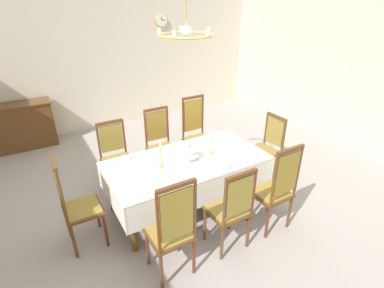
{
  "coord_description": "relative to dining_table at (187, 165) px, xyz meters",
  "views": [
    {
      "loc": [
        -1.68,
        -2.92,
        2.71
      ],
      "look_at": [
        0.1,
        0.11,
        0.95
      ],
      "focal_mm": 27.47,
      "sensor_mm": 36.0,
      "label": 1
    }
  ],
  "objects": [
    {
      "name": "ground",
      "position": [
        0.0,
        -0.07,
        -0.69
      ],
      "size": [
        7.27,
        7.2,
        0.04
      ],
      "primitive_type": "cube",
      "color": "#A9A09C"
    },
    {
      "name": "back_wall",
      "position": [
        0.0,
        3.57,
        0.84
      ],
      "size": [
        7.27,
        0.08,
        3.03
      ],
      "primitive_type": "cube",
      "color": "beige",
      "rests_on": "ground"
    },
    {
      "name": "right_wall",
      "position": [
        3.68,
        -0.07,
        0.84
      ],
      "size": [
        0.08,
        7.2,
        3.03
      ],
      "primitive_type": "cube",
      "color": "beige",
      "rests_on": "ground"
    },
    {
      "name": "dining_table",
      "position": [
        0.0,
        0.0,
        0.0
      ],
      "size": [
        2.13,
        1.07,
        0.75
      ],
      "color": "#5D3C10",
      "rests_on": "ground"
    },
    {
      "name": "tablecloth",
      "position": [
        0.0,
        -0.0,
        -0.02
      ],
      "size": [
        2.15,
        1.09,
        0.38
      ],
      "color": "white",
      "rests_on": "dining_table"
    },
    {
      "name": "chair_south_a",
      "position": [
        -0.71,
        -0.95,
        -0.05
      ],
      "size": [
        0.44,
        0.42,
        1.24
      ],
      "color": "brown",
      "rests_on": "ground"
    },
    {
      "name": "chair_north_a",
      "position": [
        -0.71,
        0.94,
        -0.1
      ],
      "size": [
        0.44,
        0.42,
        1.09
      ],
      "rotation": [
        0.0,
        0.0,
        3.14
      ],
      "color": "brown",
      "rests_on": "ground"
    },
    {
      "name": "chair_south_b",
      "position": [
        0.04,
        -0.94,
        -0.1
      ],
      "size": [
        0.44,
        0.42,
        1.11
      ],
      "color": "brown",
      "rests_on": "ground"
    },
    {
      "name": "chair_north_b",
      "position": [
        0.04,
        0.94,
        -0.08
      ],
      "size": [
        0.44,
        0.42,
        1.16
      ],
      "rotation": [
        0.0,
        0.0,
        3.14
      ],
      "color": "brown",
      "rests_on": "ground"
    },
    {
      "name": "chair_south_c",
      "position": [
        0.72,
        -0.95,
        -0.06
      ],
      "size": [
        0.44,
        0.42,
        1.22
      ],
      "color": "#543110",
      "rests_on": "ground"
    },
    {
      "name": "chair_north_c",
      "position": [
        0.72,
        0.95,
        -0.05
      ],
      "size": [
        0.44,
        0.42,
        1.24
      ],
      "rotation": [
        0.0,
        0.0,
        3.14
      ],
      "color": "brown",
      "rests_on": "ground"
    },
    {
      "name": "chair_head_west",
      "position": [
        -1.47,
        0.0,
        -0.06
      ],
      "size": [
        0.42,
        0.44,
        1.21
      ],
      "rotation": [
        0.0,
        0.0,
        -1.57
      ],
      "color": "brown",
      "rests_on": "ground"
    },
    {
      "name": "chair_head_east",
      "position": [
        1.47,
        0.0,
        -0.11
      ],
      "size": [
        0.42,
        0.44,
        1.08
      ],
      "rotation": [
        0.0,
        0.0,
        1.57
      ],
      "color": "brown",
      "rests_on": "ground"
    },
    {
      "name": "soup_tureen",
      "position": [
        0.04,
        -0.0,
        0.18
      ],
      "size": [
        0.26,
        0.26,
        0.21
      ],
      "color": "silver",
      "rests_on": "tablecloth"
    },
    {
      "name": "candlestick_west",
      "position": [
        -0.38,
        0.0,
        0.24
      ],
      "size": [
        0.07,
        0.07,
        0.39
      ],
      "color": "gold",
      "rests_on": "tablecloth"
    },
    {
      "name": "candlestick_east",
      "position": [
        0.38,
        0.0,
        0.22
      ],
      "size": [
        0.07,
        0.07,
        0.36
      ],
      "color": "gold",
      "rests_on": "tablecloth"
    },
    {
      "name": "bowl_near_left",
      "position": [
        0.28,
        -0.41,
        0.1
      ],
      "size": [
        0.18,
        0.18,
        0.04
      ],
      "color": "silver",
      "rests_on": "tablecloth"
    },
    {
      "name": "bowl_near_right",
      "position": [
        -0.71,
        0.43,
        0.1
      ],
      "size": [
        0.16,
        0.16,
        0.04
      ],
      "color": "silver",
      "rests_on": "tablecloth"
    },
    {
      "name": "bowl_far_left",
      "position": [
        0.79,
        -0.38,
        0.1
      ],
      "size": [
        0.18,
        0.18,
        0.04
      ],
      "color": "silver",
      "rests_on": "tablecloth"
    },
    {
      "name": "spoon_primary",
      "position": [
        0.41,
        -0.38,
        0.08
      ],
      "size": [
        0.05,
        0.18,
        0.01
      ],
      "rotation": [
        0.0,
        0.0,
        -0.16
      ],
      "color": "gold",
      "rests_on": "tablecloth"
    },
    {
      "name": "spoon_secondary",
      "position": [
        -0.83,
        0.45,
        0.08
      ],
      "size": [
        0.06,
        0.17,
        0.01
      ],
      "rotation": [
        0.0,
        0.0,
        0.28
      ],
      "color": "gold",
      "rests_on": "tablecloth"
    },
    {
      "name": "sideboard",
      "position": [
        -2.01,
        3.25,
        -0.22
      ],
      "size": [
        1.44,
        0.48,
        0.9
      ],
      "rotation": [
        0.0,
        0.0,
        3.14
      ],
      "color": "brown",
      "rests_on": "ground"
    },
    {
      "name": "mounted_clock",
      "position": [
        1.32,
        3.5,
        1.57
      ],
      "size": [
        0.29,
        0.06,
        0.29
      ],
      "color": "#D1B251"
    },
    {
      "name": "chandelier",
      "position": [
        -0.0,
        0.0,
        1.67
      ],
      "size": [
        0.63,
        0.62,
        0.66
      ],
      "color": "gold"
    }
  ]
}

